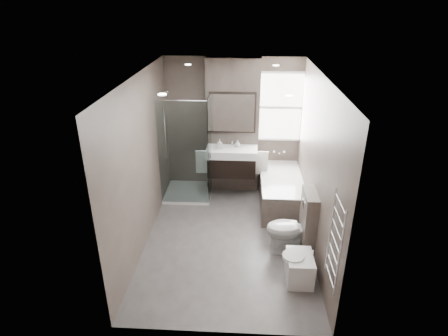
# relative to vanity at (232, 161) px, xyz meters

# --- Properties ---
(room) EXTENTS (2.70, 3.90, 2.70)m
(room) POSITION_rel_vanity_xyz_m (0.00, -1.43, 0.56)
(room) COLOR #55504E
(room) RESTS_ON ground
(vanity_pier) EXTENTS (1.00, 0.25, 2.60)m
(vanity_pier) POSITION_rel_vanity_xyz_m (0.00, 0.35, 0.56)
(vanity_pier) COLOR #544942
(vanity_pier) RESTS_ON ground
(vanity) EXTENTS (0.95, 0.47, 0.66)m
(vanity) POSITION_rel_vanity_xyz_m (0.00, 0.00, 0.00)
(vanity) COLOR black
(vanity) RESTS_ON vanity_pier
(mirror_cabinet) EXTENTS (0.86, 0.08, 0.76)m
(mirror_cabinet) POSITION_rel_vanity_xyz_m (0.00, 0.19, 0.89)
(mirror_cabinet) COLOR black
(mirror_cabinet) RESTS_ON vanity_pier
(towel_left) EXTENTS (0.24, 0.06, 0.44)m
(towel_left) POSITION_rel_vanity_xyz_m (-0.56, -0.02, -0.02)
(towel_left) COLOR silver
(towel_left) RESTS_ON vanity_pier
(towel_right) EXTENTS (0.24, 0.06, 0.44)m
(towel_right) POSITION_rel_vanity_xyz_m (0.56, -0.02, -0.02)
(towel_right) COLOR silver
(towel_right) RESTS_ON vanity_pier
(shower_enclosure) EXTENTS (0.90, 0.90, 2.00)m
(shower_enclosure) POSITION_rel_vanity_xyz_m (-0.75, -0.08, -0.25)
(shower_enclosure) COLOR white
(shower_enclosure) RESTS_ON ground
(bathtub) EXTENTS (0.75, 1.60, 0.57)m
(bathtub) POSITION_rel_vanity_xyz_m (0.92, -0.33, -0.43)
(bathtub) COLOR #544942
(bathtub) RESTS_ON ground
(window) EXTENTS (0.98, 0.06, 1.33)m
(window) POSITION_rel_vanity_xyz_m (0.90, 0.45, 0.93)
(window) COLOR white
(window) RESTS_ON room
(toilet) EXTENTS (0.79, 0.48, 0.77)m
(toilet) POSITION_rel_vanity_xyz_m (0.97, -1.71, -0.35)
(toilet) COLOR white
(toilet) RESTS_ON ground
(cistern_box) EXTENTS (0.19, 0.55, 1.00)m
(cistern_box) POSITION_rel_vanity_xyz_m (1.21, -1.68, -0.24)
(cistern_box) COLOR #544942
(cistern_box) RESTS_ON ground
(bidet) EXTENTS (0.42, 0.49, 0.51)m
(bidet) POSITION_rel_vanity_xyz_m (1.01, -2.36, -0.53)
(bidet) COLOR white
(bidet) RESTS_ON ground
(towel_radiator) EXTENTS (0.03, 0.49, 1.10)m
(towel_radiator) POSITION_rel_vanity_xyz_m (1.25, -3.03, 0.38)
(towel_radiator) COLOR silver
(towel_radiator) RESTS_ON room
(soap_bottle_a) EXTENTS (0.08, 0.08, 0.17)m
(soap_bottle_a) POSITION_rel_vanity_xyz_m (-0.23, -0.02, 0.35)
(soap_bottle_a) COLOR white
(soap_bottle_a) RESTS_ON vanity
(soap_bottle_b) EXTENTS (0.10, 0.10, 0.13)m
(soap_bottle_b) POSITION_rel_vanity_xyz_m (0.11, 0.08, 0.32)
(soap_bottle_b) COLOR white
(soap_bottle_b) RESTS_ON vanity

